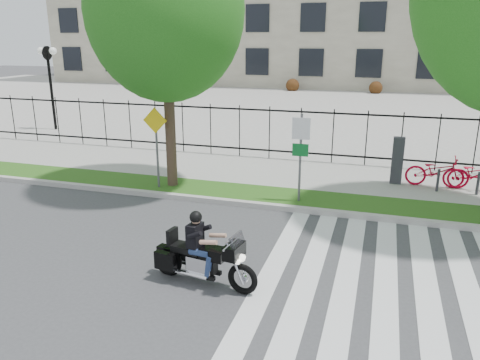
% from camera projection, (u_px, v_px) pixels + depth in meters
% --- Properties ---
extents(ground, '(120.00, 120.00, 0.00)m').
position_uv_depth(ground, '(164.00, 268.00, 9.79)').
color(ground, '#3D3D40').
rests_on(ground, ground).
extents(curb, '(60.00, 0.20, 0.15)m').
position_uv_depth(curb, '(227.00, 202.00, 13.52)').
color(curb, '#ABA7A1').
rests_on(curb, ground).
extents(grass_verge, '(60.00, 1.50, 0.15)m').
position_uv_depth(grass_verge, '(236.00, 193.00, 14.29)').
color(grass_verge, '#1E4A12').
rests_on(grass_verge, ground).
extents(sidewalk, '(60.00, 3.50, 0.15)m').
position_uv_depth(sidewalk, '(257.00, 172.00, 16.58)').
color(sidewalk, gray).
rests_on(sidewalk, ground).
extents(plaza, '(80.00, 34.00, 0.10)m').
position_uv_depth(plaza, '(323.00, 106.00, 32.62)').
color(plaza, gray).
rests_on(plaza, ground).
extents(crosswalk_stripes, '(5.70, 8.00, 0.01)m').
position_uv_depth(crosswalk_stripes, '(407.00, 305.00, 8.43)').
color(crosswalk_stripes, silver).
rests_on(crosswalk_stripes, ground).
extents(iron_fence, '(30.00, 0.06, 2.00)m').
position_uv_depth(iron_fence, '(269.00, 133.00, 17.86)').
color(iron_fence, black).
rests_on(iron_fence, sidewalk).
extents(lamp_post_left, '(1.06, 0.70, 4.25)m').
position_uv_depth(lamp_post_left, '(49.00, 67.00, 23.21)').
color(lamp_post_left, black).
rests_on(lamp_post_left, ground).
extents(street_tree_1, '(4.58, 4.58, 7.87)m').
position_uv_depth(street_tree_1, '(165.00, 10.00, 13.34)').
color(street_tree_1, '#3B2A20').
rests_on(street_tree_1, grass_verge).
extents(sign_pole_regulatory, '(0.50, 0.09, 2.50)m').
position_uv_depth(sign_pole_regulatory, '(301.00, 147.00, 12.90)').
color(sign_pole_regulatory, '#59595B').
rests_on(sign_pole_regulatory, grass_verge).
extents(sign_pole_warning, '(0.78, 0.09, 2.49)m').
position_uv_depth(sign_pole_warning, '(156.00, 137.00, 14.15)').
color(sign_pole_warning, '#59595B').
rests_on(sign_pole_warning, grass_verge).
extents(motorcycle_rider, '(2.31, 0.86, 1.79)m').
position_uv_depth(motorcycle_rider, '(203.00, 255.00, 9.02)').
color(motorcycle_rider, black).
rests_on(motorcycle_rider, ground).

